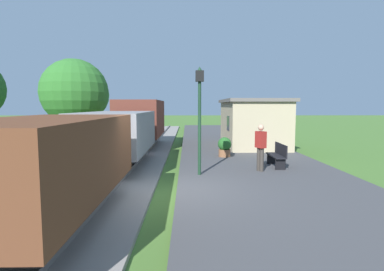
% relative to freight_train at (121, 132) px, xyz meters
% --- Properties ---
extents(ground_plane, '(160.00, 160.00, 0.00)m').
position_rel_freight_train_xyz_m(ground_plane, '(2.40, -4.77, -1.51)').
color(ground_plane, '#47702D').
extents(platform_slab, '(6.00, 60.00, 0.25)m').
position_rel_freight_train_xyz_m(platform_slab, '(5.60, -4.77, -1.38)').
color(platform_slab, '#424244').
rests_on(platform_slab, ground).
extents(track_ballast, '(3.80, 60.00, 0.12)m').
position_rel_freight_train_xyz_m(track_ballast, '(-0.00, -4.77, -1.45)').
color(track_ballast, gray).
rests_on(track_ballast, ground).
extents(rail_near, '(0.07, 60.00, 0.14)m').
position_rel_freight_train_xyz_m(rail_near, '(0.72, -4.77, -1.32)').
color(rail_near, slate).
rests_on(rail_near, track_ballast).
extents(rail_far, '(0.07, 60.00, 0.14)m').
position_rel_freight_train_xyz_m(rail_far, '(-0.72, -4.77, -1.32)').
color(rail_far, slate).
rests_on(rail_far, track_ballast).
extents(freight_train, '(2.50, 19.40, 2.72)m').
position_rel_freight_train_xyz_m(freight_train, '(0.00, 0.00, 0.00)').
color(freight_train, brown).
rests_on(freight_train, rail_near).
extents(station_hut, '(3.50, 5.80, 2.78)m').
position_rel_freight_train_xyz_m(station_hut, '(6.80, 4.88, 0.15)').
color(station_hut, tan).
rests_on(station_hut, platform_slab).
extents(bench_near_hut, '(0.42, 1.50, 0.91)m').
position_rel_freight_train_xyz_m(bench_near_hut, '(6.45, -1.49, -0.78)').
color(bench_near_hut, black).
rests_on(bench_near_hut, platform_slab).
extents(bench_down_platform, '(0.42, 1.50, 0.91)m').
position_rel_freight_train_xyz_m(bench_down_platform, '(6.45, 10.34, -0.78)').
color(bench_down_platform, black).
rests_on(bench_down_platform, platform_slab).
extents(person_waiting, '(0.38, 0.45, 1.71)m').
position_rel_freight_train_xyz_m(person_waiting, '(5.58, -2.28, -0.32)').
color(person_waiting, '#38332D').
rests_on(person_waiting, platform_slab).
extents(potted_planter, '(0.64, 0.64, 0.92)m').
position_rel_freight_train_xyz_m(potted_planter, '(4.66, 0.98, -0.78)').
color(potted_planter, brown).
rests_on(potted_planter, platform_slab).
extents(lamp_post_near, '(0.28, 0.28, 3.70)m').
position_rel_freight_train_xyz_m(lamp_post_near, '(3.32, -2.85, 1.30)').
color(lamp_post_near, '#193823').
rests_on(lamp_post_near, platform_slab).
extents(tree_trackside_far, '(4.63, 4.63, 5.89)m').
position_rel_freight_train_xyz_m(tree_trackside_far, '(-4.96, 8.40, 2.07)').
color(tree_trackside_far, '#4C3823').
rests_on(tree_trackside_far, ground).
extents(tree_field_left, '(4.60, 4.60, 5.96)m').
position_rel_freight_train_xyz_m(tree_field_left, '(-6.56, 14.97, 2.15)').
color(tree_field_left, '#4C3823').
rests_on(tree_field_left, ground).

